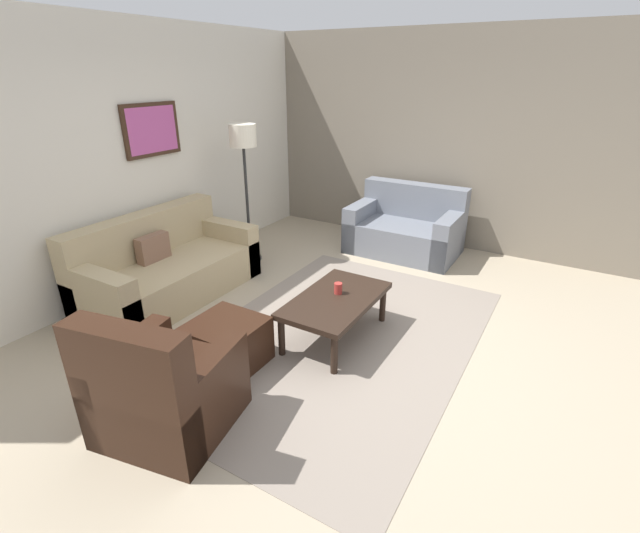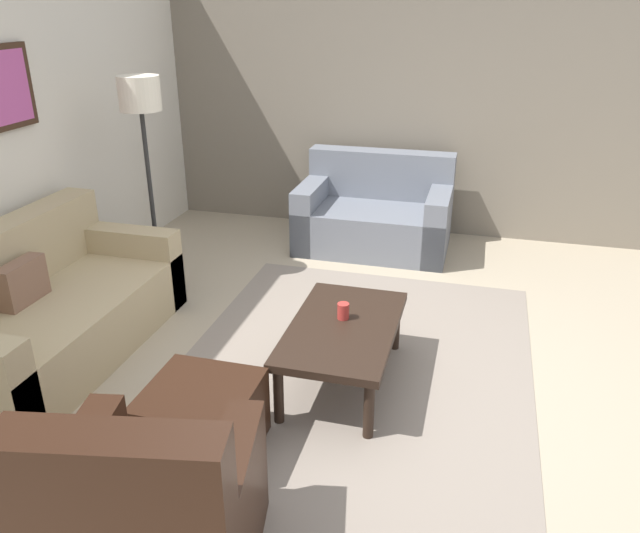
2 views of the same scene
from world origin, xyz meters
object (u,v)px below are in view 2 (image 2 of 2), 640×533
armchair_leather (149,529)px  coffee_table (343,332)px  couch_loveseat (376,216)px  couch_main (41,314)px  ottoman (202,421)px  cup (343,311)px  lamp_standing (142,116)px

armchair_leather → coffee_table: size_ratio=0.86×
couch_loveseat → couch_main: bearing=145.1°
ottoman → coffee_table: coffee_table is taller
cup → coffee_table: bearing=-166.2°
ottoman → cup: cup is taller
couch_main → cup: couch_main is taller
ottoman → lamp_standing: bearing=34.1°
armchair_leather → ottoman: 0.83m
ottoman → cup: (0.92, -0.55, 0.26)m
couch_main → ottoman: bearing=-114.1°
cup → lamp_standing: lamp_standing is taller
couch_loveseat → cup: (-2.34, -0.21, 0.17)m
ottoman → armchair_leather: bearing=-169.0°
cup → ottoman: bearing=149.1°
couch_main → couch_loveseat: 3.17m
couch_main → cup: bearing=-82.8°
couch_loveseat → ottoman: bearing=174.1°
armchair_leather → cup: armchair_leather is taller
cup → lamp_standing: (0.99, 1.84, 0.95)m
armchair_leather → coffee_table: 1.70m
armchair_leather → cup: 1.78m
couch_loveseat → armchair_leather: (-4.07, 0.18, 0.01)m
coffee_table → couch_loveseat: bearing=5.5°
couch_loveseat → coffee_table: size_ratio=1.29×
couch_loveseat → cup: bearing=-174.8°
couch_main → armchair_leather: armchair_leather is taller
couch_loveseat → cup: 2.36m
couch_loveseat → armchair_leather: armchair_leather is taller
couch_main → coffee_table: couch_main is taller
armchair_leather → cup: size_ratio=9.22×
armchair_leather → lamp_standing: 3.27m
armchair_leather → ottoman: bearing=11.0°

